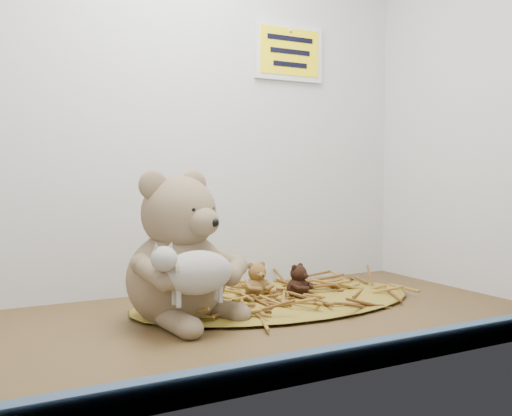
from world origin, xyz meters
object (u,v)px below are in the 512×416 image
main_teddy (177,246)px  mini_teddy_brown (298,279)px  toy_lamb (197,273)px  mini_teddy_tan (257,279)px

main_teddy → mini_teddy_brown: (27.01, 3.09, -8.72)cm
main_teddy → mini_teddy_brown: bearing=-17.3°
main_teddy → toy_lamb: size_ratio=1.72×
mini_teddy_brown → main_teddy: bearing=158.6°
toy_lamb → mini_teddy_tan: size_ratio=2.09×
toy_lamb → mini_teddy_brown: (27.01, 12.69, -5.58)cm
main_teddy → mini_teddy_tan: (19.31, 6.46, -8.48)cm
toy_lamb → mini_teddy_tan: toy_lamb is taller
mini_teddy_tan → mini_teddy_brown: size_ratio=1.07×
main_teddy → mini_teddy_tan: 22.06cm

